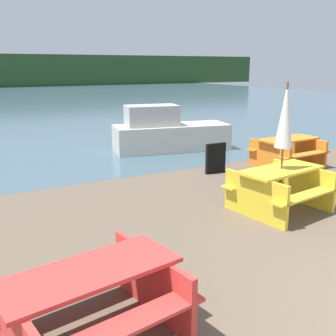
{
  "coord_description": "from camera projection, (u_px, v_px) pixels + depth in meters",
  "views": [
    {
      "loc": [
        -4.14,
        -1.38,
        2.58
      ],
      "look_at": [
        -0.96,
        4.46,
        0.85
      ],
      "focal_mm": 42.0,
      "sensor_mm": 36.0,
      "label": 1
    }
  ],
  "objects": [
    {
      "name": "boat",
      "position": [
        168.0,
        133.0,
        12.29
      ],
      "size": [
        3.74,
        1.91,
        1.42
      ],
      "rotation": [
        0.0,
        0.0,
        -0.19
      ],
      "color": "beige",
      "rests_on": "water"
    },
    {
      "name": "umbrella_white",
      "position": [
        285.0,
        116.0,
        6.82
      ],
      "size": [
        0.31,
        0.31,
        2.32
      ],
      "color": "brown",
      "rests_on": "ground_plane"
    },
    {
      "name": "water",
      "position": [
        12.0,
        100.0,
        30.95
      ],
      "size": [
        60.0,
        50.0,
        0.0
      ],
      "color": "#425B6B",
      "rests_on": "ground_plane"
    },
    {
      "name": "picnic_table_orange",
      "position": [
        288.0,
        150.0,
        10.26
      ],
      "size": [
        1.7,
        1.47,
        0.76
      ],
      "rotation": [
        0.0,
        0.0,
        0.06
      ],
      "color": "orange",
      "rests_on": "ground_plane"
    },
    {
      "name": "signboard",
      "position": [
        216.0,
        158.0,
        9.68
      ],
      "size": [
        0.55,
        0.08,
        0.75
      ],
      "color": "black",
      "rests_on": "ground_plane"
    },
    {
      "name": "picnic_table_yellow",
      "position": [
        280.0,
        186.0,
        7.14
      ],
      "size": [
        1.8,
        1.59,
        0.79
      ],
      "rotation": [
        0.0,
        0.0,
        0.14
      ],
      "color": "yellow",
      "rests_on": "ground_plane"
    },
    {
      "name": "picnic_table_red",
      "position": [
        91.0,
        297.0,
        3.76
      ],
      "size": [
        1.9,
        1.63,
        0.73
      ],
      "rotation": [
        0.0,
        0.0,
        0.16
      ],
      "color": "red",
      "rests_on": "ground_plane"
    }
  ]
}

